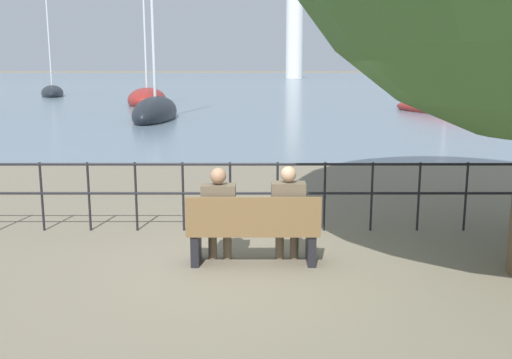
{
  "coord_description": "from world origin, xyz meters",
  "views": [
    {
      "loc": [
        0.03,
        -6.89,
        2.42
      ],
      "look_at": [
        0.0,
        0.5,
        0.98
      ],
      "focal_mm": 40.0,
      "sensor_mm": 36.0,
      "label": 1
    }
  ],
  "objects_px": {
    "harbor_lighthouse": "(297,34)",
    "seated_person_right": "(290,210)",
    "sailboat_3": "(158,112)",
    "sailboat_1": "(55,92)",
    "park_bench": "(256,232)",
    "seated_person_left": "(221,211)",
    "sailboat_2": "(448,109)",
    "sailboat_5": "(150,99)"
  },
  "relations": [
    {
      "from": "sailboat_1",
      "to": "harbor_lighthouse",
      "type": "distance_m",
      "value": 96.48
    },
    {
      "from": "park_bench",
      "to": "sailboat_5",
      "type": "relative_size",
      "value": 0.17
    },
    {
      "from": "seated_person_left",
      "to": "seated_person_right",
      "type": "distance_m",
      "value": 0.86
    },
    {
      "from": "seated_person_right",
      "to": "harbor_lighthouse",
      "type": "height_order",
      "value": "harbor_lighthouse"
    },
    {
      "from": "sailboat_2",
      "to": "sailboat_3",
      "type": "relative_size",
      "value": 0.92
    },
    {
      "from": "sailboat_2",
      "to": "sailboat_3",
      "type": "distance_m",
      "value": 15.52
    },
    {
      "from": "seated_person_left",
      "to": "sailboat_5",
      "type": "height_order",
      "value": "sailboat_5"
    },
    {
      "from": "seated_person_left",
      "to": "sailboat_2",
      "type": "bearing_deg",
      "value": 66.03
    },
    {
      "from": "seated_person_right",
      "to": "sailboat_1",
      "type": "distance_m",
      "value": 47.82
    },
    {
      "from": "sailboat_3",
      "to": "sailboat_2",
      "type": "bearing_deg",
      "value": 13.52
    },
    {
      "from": "sailboat_2",
      "to": "harbor_lighthouse",
      "type": "xyz_separation_m",
      "value": [
        -0.89,
        111.88,
        10.4
      ]
    },
    {
      "from": "park_bench",
      "to": "sailboat_3",
      "type": "bearing_deg",
      "value": 103.08
    },
    {
      "from": "seated_person_left",
      "to": "sailboat_5",
      "type": "bearing_deg",
      "value": 102.21
    },
    {
      "from": "seated_person_right",
      "to": "harbor_lighthouse",
      "type": "xyz_separation_m",
      "value": [
        8.98,
        136.03,
        9.99
      ]
    },
    {
      "from": "harbor_lighthouse",
      "to": "sailboat_5",
      "type": "bearing_deg",
      "value": -99.1
    },
    {
      "from": "sailboat_3",
      "to": "seated_person_right",
      "type": "bearing_deg",
      "value": -75.5
    },
    {
      "from": "sailboat_2",
      "to": "sailboat_1",
      "type": "bearing_deg",
      "value": 121.88
    },
    {
      "from": "seated_person_right",
      "to": "harbor_lighthouse",
      "type": "bearing_deg",
      "value": 86.22
    },
    {
      "from": "seated_person_left",
      "to": "seated_person_right",
      "type": "bearing_deg",
      "value": -0.04
    },
    {
      "from": "seated_person_right",
      "to": "sailboat_1",
      "type": "height_order",
      "value": "sailboat_1"
    },
    {
      "from": "seated_person_right",
      "to": "sailboat_3",
      "type": "relative_size",
      "value": 0.11
    },
    {
      "from": "park_bench",
      "to": "seated_person_left",
      "type": "height_order",
      "value": "seated_person_left"
    },
    {
      "from": "park_bench",
      "to": "sailboat_2",
      "type": "bearing_deg",
      "value": 66.95
    },
    {
      "from": "seated_person_right",
      "to": "sailboat_2",
      "type": "distance_m",
      "value": 26.1
    },
    {
      "from": "park_bench",
      "to": "sailboat_2",
      "type": "height_order",
      "value": "sailboat_2"
    },
    {
      "from": "seated_person_right",
      "to": "sailboat_3",
      "type": "xyz_separation_m",
      "value": [
        -5.23,
        20.59,
        -0.31
      ]
    },
    {
      "from": "seated_person_right",
      "to": "sailboat_3",
      "type": "bearing_deg",
      "value": 104.26
    },
    {
      "from": "harbor_lighthouse",
      "to": "seated_person_right",
      "type": "bearing_deg",
      "value": -93.78
    },
    {
      "from": "park_bench",
      "to": "sailboat_1",
      "type": "bearing_deg",
      "value": 112.2
    },
    {
      "from": "sailboat_5",
      "to": "sailboat_2",
      "type": "bearing_deg",
      "value": -29.14
    },
    {
      "from": "sailboat_3",
      "to": "sailboat_5",
      "type": "distance_m",
      "value": 11.41
    },
    {
      "from": "sailboat_3",
      "to": "harbor_lighthouse",
      "type": "distance_m",
      "value": 116.77
    },
    {
      "from": "sailboat_1",
      "to": "sailboat_2",
      "type": "xyz_separation_m",
      "value": [
        28.34,
        -19.96,
        -0.08
      ]
    },
    {
      "from": "seated_person_left",
      "to": "seated_person_right",
      "type": "height_order",
      "value": "seated_person_right"
    },
    {
      "from": "sailboat_1",
      "to": "harbor_lighthouse",
      "type": "height_order",
      "value": "harbor_lighthouse"
    },
    {
      "from": "seated_person_right",
      "to": "sailboat_2",
      "type": "relative_size",
      "value": 0.11
    },
    {
      "from": "seated_person_left",
      "to": "sailboat_5",
      "type": "xyz_separation_m",
      "value": [
        -6.86,
        31.72,
        -0.31
      ]
    },
    {
      "from": "seated_person_left",
      "to": "harbor_lighthouse",
      "type": "xyz_separation_m",
      "value": [
        9.85,
        136.03,
        10.0
      ]
    },
    {
      "from": "sailboat_2",
      "to": "sailboat_5",
      "type": "distance_m",
      "value": 19.16
    },
    {
      "from": "seated_person_left",
      "to": "sailboat_2",
      "type": "distance_m",
      "value": 26.44
    },
    {
      "from": "sailboat_2",
      "to": "harbor_lighthouse",
      "type": "height_order",
      "value": "harbor_lighthouse"
    },
    {
      "from": "park_bench",
      "to": "harbor_lighthouse",
      "type": "relative_size",
      "value": 0.07
    }
  ]
}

